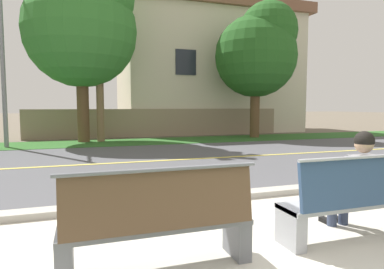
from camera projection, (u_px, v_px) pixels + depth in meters
ground_plane at (141, 154)px, 10.69m from camera, size 140.00×140.00×0.00m
sidewalk_pavement at (265, 252)px, 3.51m from camera, size 44.00×3.60×0.01m
curb_edge at (201, 199)px, 5.35m from camera, size 44.00×0.30×0.11m
street_asphalt at (150, 161)px, 9.27m from camera, size 52.00×8.00×0.01m
road_centre_line at (150, 161)px, 9.27m from camera, size 48.00×0.14×0.01m
far_verge_grass at (126, 142)px, 14.21m from camera, size 48.00×2.80×0.02m
bench_left at (159, 224)px, 3.06m from camera, size 1.79×0.48×1.01m
bench_right at (356, 202)px, 3.78m from camera, size 1.79×0.48×1.01m
seated_person_grey at (356, 179)px, 3.97m from camera, size 0.52×0.68×1.25m
streetlamp at (2, 32)px, 12.24m from camera, size 0.24×2.10×7.50m
shade_tree_left at (84, 23)px, 13.86m from camera, size 4.67×4.67×7.70m
shade_tree_centre at (259, 50)px, 16.06m from camera, size 3.96×3.96×6.53m
garden_wall at (162, 123)px, 17.04m from camera, size 13.00×0.36×1.40m
house_across_street at (206, 70)px, 20.94m from camera, size 11.16×6.91×7.51m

